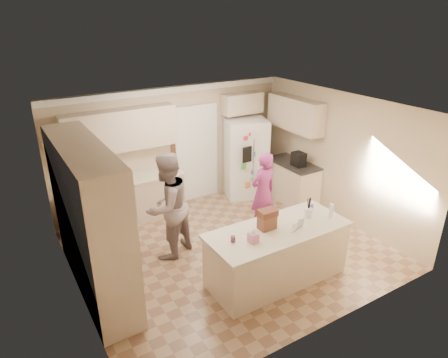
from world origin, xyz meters
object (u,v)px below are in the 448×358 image
refrigerator (246,159)px  island_base (277,255)px  tissue_box (253,237)px  teen_girl (263,192)px  utensil_crock (308,213)px  coffee_maker (299,159)px  teen_boy (167,207)px  dollhouse_body (267,222)px

refrigerator → island_base: 3.25m
tissue_box → teen_girl: bearing=49.2°
utensil_crock → teen_girl: bearing=86.3°
coffee_maker → teen_boy: 3.25m
coffee_maker → utensil_crock: (-1.40, -1.85, -0.07)m
dollhouse_body → utensil_crock: bearing=-3.6°
island_base → dollhouse_body: bearing=146.3°
island_base → teen_girl: 1.62m
teen_girl → tissue_box: bearing=44.7°
teen_girl → teen_boy: bearing=-8.9°
refrigerator → teen_boy: teen_boy is taller
tissue_box → utensil_crock: bearing=7.1°
island_base → teen_girl: (0.74, 1.39, 0.37)m
coffee_maker → teen_girl: 1.43m
dollhouse_body → island_base: bearing=-33.7°
refrigerator → island_base: (-1.37, -2.91, -0.46)m
coffee_maker → utensil_crock: size_ratio=2.00×
coffee_maker → utensil_crock: coffee_maker is taller
island_base → tissue_box: bearing=-169.7°
utensil_crock → island_base: bearing=-175.6°
coffee_maker → teen_boy: size_ratio=0.16×
teen_girl → island_base: bearing=57.6°
refrigerator → teen_girl: (-0.63, -1.52, -0.09)m
tissue_box → teen_girl: 1.98m
island_base → coffee_maker: bearing=42.8°
coffee_maker → dollhouse_body: bearing=-140.7°
refrigerator → teen_girl: size_ratio=1.11×
refrigerator → island_base: refrigerator is taller
coffee_maker → dollhouse_body: coffee_maker is taller
utensil_crock → teen_girl: size_ratio=0.09×
refrigerator → dollhouse_body: refrigerator is taller
coffee_maker → tissue_box: size_ratio=2.14×
teen_girl → refrigerator: bearing=-117.1°
tissue_box → dollhouse_body: bearing=26.6°
teen_girl → dollhouse_body: bearing=51.1°
utensil_crock → dollhouse_body: dollhouse_body is taller
teen_boy → teen_girl: size_ratio=1.17×
coffee_maker → tissue_box: 3.28m
island_base → dollhouse_body: 0.62m
teen_boy → island_base: bearing=102.2°
tissue_box → teen_boy: size_ratio=0.07×
island_base → tissue_box: (-0.55, -0.10, 0.56)m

